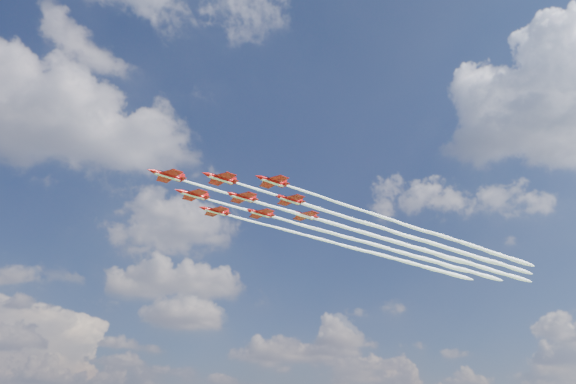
# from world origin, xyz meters

# --- Properties ---
(jet_lead) EXTENTS (130.18, 47.81, 2.52)m
(jet_lead) POSITION_xyz_m (36.22, 14.65, 86.65)
(jet_lead) COLOR #A80909
(jet_row2_port) EXTENTS (130.18, 47.81, 2.52)m
(jet_row2_port) POSITION_xyz_m (49.01, 11.84, 86.65)
(jet_row2_port) COLOR #A80909
(jet_row2_starb) EXTENTS (130.18, 47.81, 2.52)m
(jet_row2_starb) POSITION_xyz_m (44.61, 24.71, 86.65)
(jet_row2_starb) COLOR #A80909
(jet_row3_port) EXTENTS (130.18, 47.81, 2.52)m
(jet_row3_port) POSITION_xyz_m (61.80, 9.04, 86.65)
(jet_row3_port) COLOR #A80909
(jet_row3_centre) EXTENTS (130.18, 47.81, 2.52)m
(jet_row3_centre) POSITION_xyz_m (57.40, 21.90, 86.65)
(jet_row3_centre) COLOR #A80909
(jet_row3_starb) EXTENTS (130.18, 47.81, 2.52)m
(jet_row3_starb) POSITION_xyz_m (52.99, 34.76, 86.65)
(jet_row3_starb) COLOR #A80909
(jet_row4_port) EXTENTS (130.18, 47.81, 2.52)m
(jet_row4_port) POSITION_xyz_m (70.19, 19.10, 86.65)
(jet_row4_port) COLOR #A80909
(jet_row4_starb) EXTENTS (130.18, 47.81, 2.52)m
(jet_row4_starb) POSITION_xyz_m (65.78, 31.96, 86.65)
(jet_row4_starb) COLOR #A80909
(jet_tail) EXTENTS (130.18, 47.81, 2.52)m
(jet_tail) POSITION_xyz_m (78.57, 29.15, 86.65)
(jet_tail) COLOR #A80909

